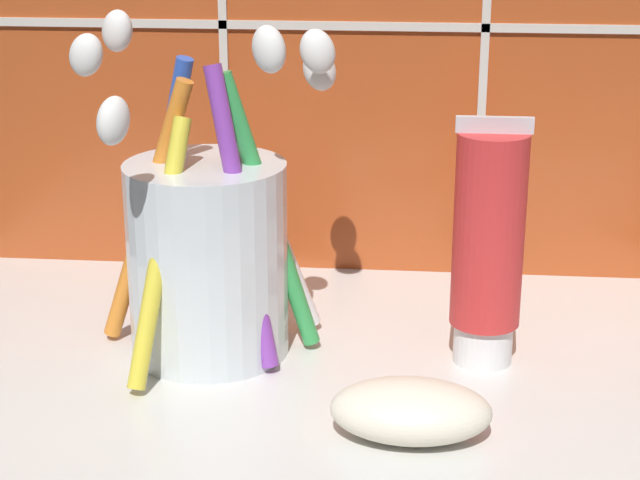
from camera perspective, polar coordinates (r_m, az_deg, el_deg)
sink_counter at (r=53.35cm, az=7.20°, el=-9.03°), size 62.13×34.11×2.00cm
toothbrush_cup at (r=55.09cm, az=-6.01°, el=-0.48°), size 13.97×11.75×17.60cm
toothpaste_tube at (r=53.97cm, az=8.96°, el=-0.27°), size 3.74×3.56×12.86cm
soap_bar at (r=48.20cm, az=4.86°, el=-9.05°), size 7.24×4.41×2.66cm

